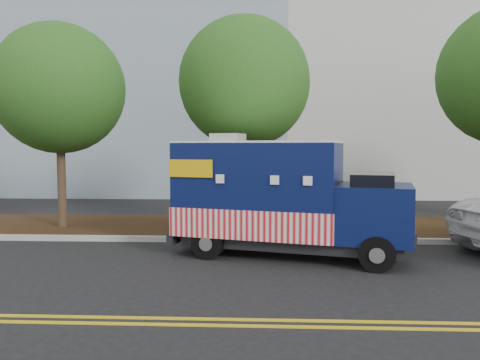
{
  "coord_description": "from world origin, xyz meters",
  "views": [
    {
      "loc": [
        0.72,
        -11.41,
        2.63
      ],
      "look_at": [
        0.17,
        0.6,
        1.79
      ],
      "focal_mm": 35.0,
      "sensor_mm": 36.0,
      "label": 1
    }
  ],
  "objects": [
    {
      "name": "ground",
      "position": [
        0.0,
        0.0,
        0.0
      ],
      "size": [
        120.0,
        120.0,
        0.0
      ],
      "primitive_type": "plane",
      "color": "black",
      "rests_on": "ground"
    },
    {
      "name": "curb",
      "position": [
        0.0,
        1.4,
        0.07
      ],
      "size": [
        120.0,
        0.18,
        0.15
      ],
      "primitive_type": "cube",
      "color": "#9E9E99",
      "rests_on": "ground"
    },
    {
      "name": "mulch_strip",
      "position": [
        0.0,
        3.5,
        0.07
      ],
      "size": [
        120.0,
        4.0,
        0.15
      ],
      "primitive_type": "cube",
      "color": "black",
      "rests_on": "ground"
    },
    {
      "name": "centerline_near",
      "position": [
        0.0,
        -4.45,
        0.01
      ],
      "size": [
        120.0,
        0.1,
        0.01
      ],
      "primitive_type": "cube",
      "color": "gold",
      "rests_on": "ground"
    },
    {
      "name": "centerline_far",
      "position": [
        0.0,
        -4.7,
        0.01
      ],
      "size": [
        120.0,
        0.1,
        0.01
      ],
      "primitive_type": "cube",
      "color": "gold",
      "rests_on": "ground"
    },
    {
      "name": "tree_a",
      "position": [
        -5.51,
        2.85,
        4.43
      ],
      "size": [
        3.99,
        3.99,
        6.43
      ],
      "color": "#38281C",
      "rests_on": "ground"
    },
    {
      "name": "tree_b",
      "position": [
        0.18,
        3.24,
        4.63
      ],
      "size": [
        4.07,
        4.07,
        6.67
      ],
      "color": "#38281C",
      "rests_on": "ground"
    },
    {
      "name": "sign_post",
      "position": [
        -1.37,
        1.65,
        1.2
      ],
      "size": [
        0.06,
        0.06,
        2.4
      ],
      "primitive_type": "cube",
      "color": "#473828",
      "rests_on": "ground"
    },
    {
      "name": "food_truck",
      "position": [
        1.15,
        -0.07,
        1.35
      ],
      "size": [
        5.96,
        3.42,
        2.97
      ],
      "rotation": [
        0.0,
        0.0,
        -0.26
      ],
      "color": "black",
      "rests_on": "ground"
    }
  ]
}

